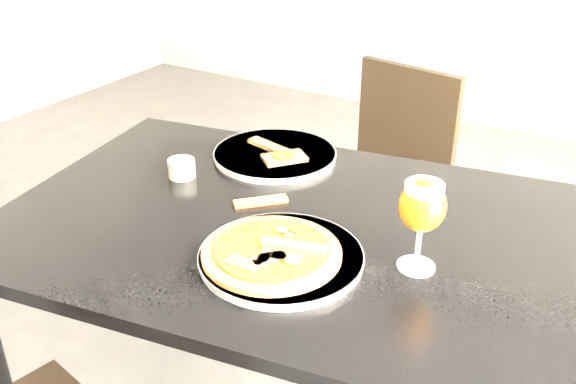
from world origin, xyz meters
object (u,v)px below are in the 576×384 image
Objects in this scene: dining_table at (289,257)px; beer_glass at (422,207)px; chair_far at (383,184)px; pizza at (272,252)px.

beer_glass is at bearing -14.47° from dining_table.
beer_glass is at bearing -53.12° from chair_far.
dining_table is 5.07× the size of pizza.
beer_glass is (0.29, -0.02, 0.22)m from dining_table.
beer_glass reaches higher than pizza.
pizza is at bearing -151.78° from beer_glass.
beer_glass is at bearing 28.22° from pizza.
beer_glass is (0.41, -0.83, 0.42)m from chair_far.
chair_far is (-0.12, 0.80, -0.20)m from dining_table.
pizza is at bearing -69.00° from chair_far.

